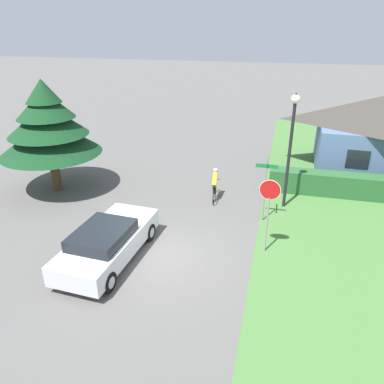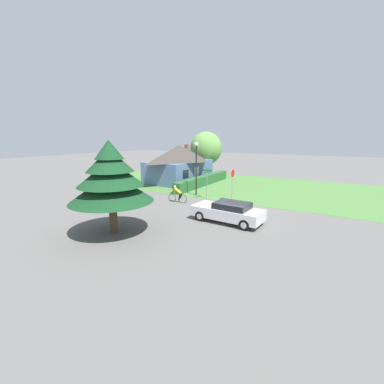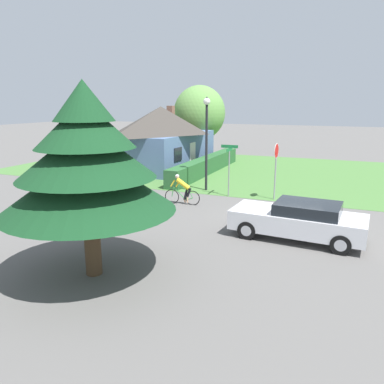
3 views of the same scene
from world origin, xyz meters
TOP-DOWN VIEW (x-y plane):
  - ground_plane at (0.00, 0.00)m, footprint 140.00×140.00m
  - sedan_left_lane at (-1.75, -0.59)m, footprint 2.20×4.80m
  - cyclist at (0.98, 5.23)m, footprint 0.44×1.78m
  - stop_sign at (3.62, 1.27)m, footprint 0.75×0.08m
  - street_lamp at (4.22, 5.22)m, footprint 0.38×0.38m
  - street_name_sign at (3.37, 3.63)m, footprint 0.90×0.90m
  - conifer_tall_near at (-6.97, 4.47)m, footprint 4.79×4.79m

SIDE VIEW (x-z plane):
  - ground_plane at x=0.00m, z-range 0.00..0.00m
  - cyclist at x=0.98m, z-range -0.03..1.45m
  - sedan_left_lane at x=-1.75m, z-range 0.02..1.40m
  - street_name_sign at x=3.37m, z-range 0.52..3.24m
  - stop_sign at x=3.62m, z-range 0.61..3.48m
  - conifer_tall_near at x=-6.97m, z-range 0.55..5.98m
  - street_lamp at x=4.22m, z-range 0.84..5.99m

